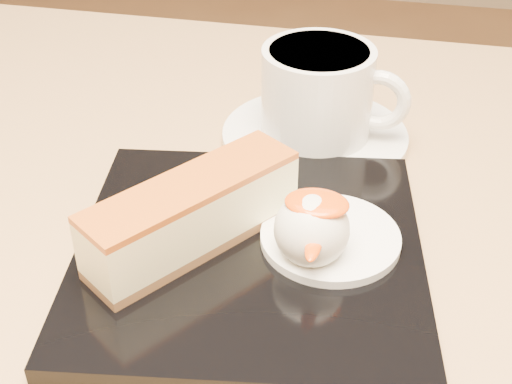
% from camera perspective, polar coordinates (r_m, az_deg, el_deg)
% --- Properties ---
extents(dessert_plate, '(0.25, 0.25, 0.01)m').
position_cam_1_polar(dessert_plate, '(0.46, -0.53, -4.86)').
color(dessert_plate, black).
rests_on(dessert_plate, table).
extents(cheesecake, '(0.12, 0.14, 0.05)m').
position_cam_1_polar(cheesecake, '(0.45, -5.09, -1.73)').
color(cheesecake, brown).
rests_on(cheesecake, dessert_plate).
extents(cream_smear, '(0.09, 0.09, 0.01)m').
position_cam_1_polar(cream_smear, '(0.46, 5.97, -3.66)').
color(cream_smear, white).
rests_on(cream_smear, dessert_plate).
extents(ice_cream_scoop, '(0.05, 0.05, 0.05)m').
position_cam_1_polar(ice_cream_scoop, '(0.43, 4.47, -3.00)').
color(ice_cream_scoop, white).
rests_on(ice_cream_scoop, cream_smear).
extents(mango_sauce, '(0.04, 0.03, 0.01)m').
position_cam_1_polar(mango_sauce, '(0.42, 4.90, -0.90)').
color(mango_sauce, '#FF4D08').
rests_on(mango_sauce, ice_cream_scoop).
extents(mint_sprig, '(0.04, 0.03, 0.00)m').
position_cam_1_polar(mint_sprig, '(0.48, 2.94, -0.97)').
color(mint_sprig, '#2D8937').
rests_on(mint_sprig, cream_smear).
extents(saucer, '(0.15, 0.15, 0.01)m').
position_cam_1_polar(saucer, '(0.58, 4.71, 4.43)').
color(saucer, white).
rests_on(saucer, table).
extents(coffee_cup, '(0.12, 0.09, 0.07)m').
position_cam_1_polar(coffee_cup, '(0.56, 5.14, 8.06)').
color(coffee_cup, white).
rests_on(coffee_cup, saucer).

